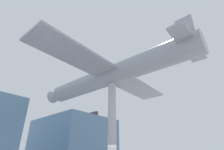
% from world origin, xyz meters
% --- Properties ---
extents(glass_pavilion_right, '(8.97, 10.91, 7.85)m').
position_xyz_m(glass_pavilion_right, '(7.09, 14.28, 3.64)').
color(glass_pavilion_right, slate).
rests_on(glass_pavilion_right, ground_plane).
extents(support_pylon_central, '(0.61, 0.61, 7.12)m').
position_xyz_m(support_pylon_central, '(0.00, 0.00, 3.56)').
color(support_pylon_central, '#B7B7BC').
rests_on(support_pylon_central, ground_plane).
extents(suspended_airplane, '(14.35, 16.13, 3.17)m').
position_xyz_m(suspended_airplane, '(-0.01, 0.29, 7.95)').
color(suspended_airplane, '#93999E').
rests_on(suspended_airplane, support_pylon_central).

